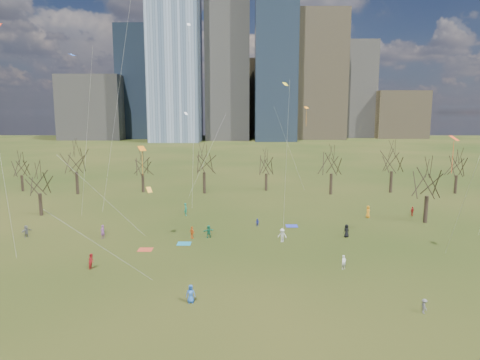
{
  "coord_description": "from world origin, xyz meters",
  "views": [
    {
      "loc": [
        0.31,
        -40.54,
        15.31
      ],
      "look_at": [
        0.0,
        12.0,
        7.0
      ],
      "focal_mm": 32.0,
      "sensor_mm": 36.0,
      "label": 1
    }
  ],
  "objects_px": {
    "blanket_crimson": "(145,250)",
    "person_4": "(192,232)",
    "blanket_navy": "(292,226)",
    "person_2": "(92,261)",
    "person_0": "(191,294)",
    "person_1": "(344,262)",
    "blanket_teal": "(184,244)"
  },
  "relations": [
    {
      "from": "blanket_navy",
      "to": "person_4",
      "type": "distance_m",
      "value": 14.21
    },
    {
      "from": "person_2",
      "to": "person_4",
      "type": "relative_size",
      "value": 1.02
    },
    {
      "from": "blanket_teal",
      "to": "blanket_crimson",
      "type": "relative_size",
      "value": 1.0
    },
    {
      "from": "person_0",
      "to": "blanket_navy",
      "type": "bearing_deg",
      "value": 59.06
    },
    {
      "from": "blanket_crimson",
      "to": "person_2",
      "type": "height_order",
      "value": "person_2"
    },
    {
      "from": "person_2",
      "to": "blanket_teal",
      "type": "bearing_deg",
      "value": -37.16
    },
    {
      "from": "blanket_crimson",
      "to": "person_2",
      "type": "xyz_separation_m",
      "value": [
        -3.96,
        -5.93,
        0.77
      ]
    },
    {
      "from": "blanket_crimson",
      "to": "person_4",
      "type": "height_order",
      "value": "person_4"
    },
    {
      "from": "person_0",
      "to": "person_2",
      "type": "relative_size",
      "value": 0.98
    },
    {
      "from": "person_2",
      "to": "person_4",
      "type": "distance_m",
      "value": 13.53
    },
    {
      "from": "person_0",
      "to": "person_1",
      "type": "bearing_deg",
      "value": 22.0
    },
    {
      "from": "blanket_navy",
      "to": "blanket_crimson",
      "type": "relative_size",
      "value": 1.0
    },
    {
      "from": "blanket_crimson",
      "to": "person_4",
      "type": "distance_m",
      "value": 6.54
    },
    {
      "from": "blanket_navy",
      "to": "person_4",
      "type": "relative_size",
      "value": 1.05
    },
    {
      "from": "blanket_crimson",
      "to": "person_2",
      "type": "relative_size",
      "value": 1.02
    },
    {
      "from": "person_0",
      "to": "person_4",
      "type": "xyz_separation_m",
      "value": [
        -1.98,
        17.94,
        -0.0
      ]
    },
    {
      "from": "blanket_navy",
      "to": "blanket_crimson",
      "type": "height_order",
      "value": "same"
    },
    {
      "from": "person_1",
      "to": "person_0",
      "type": "bearing_deg",
      "value": 178.65
    },
    {
      "from": "blanket_navy",
      "to": "person_4",
      "type": "xyz_separation_m",
      "value": [
        -12.91,
        -5.9,
        0.75
      ]
    },
    {
      "from": "person_4",
      "to": "person_0",
      "type": "bearing_deg",
      "value": 143.97
    },
    {
      "from": "blanket_teal",
      "to": "person_0",
      "type": "relative_size",
      "value": 1.05
    },
    {
      "from": "person_1",
      "to": "person_4",
      "type": "bearing_deg",
      "value": 117.92
    },
    {
      "from": "blanket_crimson",
      "to": "person_2",
      "type": "distance_m",
      "value": 7.17
    },
    {
      "from": "person_2",
      "to": "person_0",
      "type": "bearing_deg",
      "value": -118.24
    },
    {
      "from": "blanket_navy",
      "to": "person_2",
      "type": "xyz_separation_m",
      "value": [
        -21.64,
        -16.22,
        0.77
      ]
    },
    {
      "from": "person_0",
      "to": "blanket_teal",
      "type": "bearing_deg",
      "value": 93.37
    },
    {
      "from": "person_1",
      "to": "blanket_crimson",
      "type": "bearing_deg",
      "value": 134.66
    },
    {
      "from": "blanket_teal",
      "to": "person_2",
      "type": "distance_m",
      "value": 11.5
    },
    {
      "from": "blanket_navy",
      "to": "person_0",
      "type": "bearing_deg",
      "value": -114.62
    },
    {
      "from": "blanket_navy",
      "to": "person_2",
      "type": "relative_size",
      "value": 1.02
    },
    {
      "from": "person_2",
      "to": "blanket_navy",
      "type": "bearing_deg",
      "value": -45.99
    },
    {
      "from": "blanket_navy",
      "to": "person_0",
      "type": "xyz_separation_m",
      "value": [
        -10.92,
        -23.84,
        0.75
      ]
    }
  ]
}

